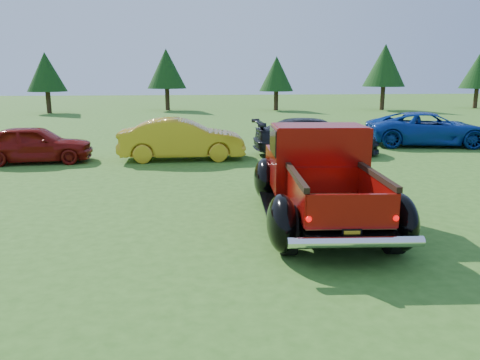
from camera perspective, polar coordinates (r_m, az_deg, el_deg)
The scene contains 11 objects.
ground at distance 9.43m, azimuth 1.59°, elevation -5.64°, with size 120.00×120.00×0.00m, color #33611B.
tree_west at distance 39.37m, azimuth -22.58°, elevation 12.05°, with size 2.94×2.94×4.60m.
tree_mid_left at distance 39.91m, azimuth -8.96°, elevation 13.25°, with size 3.20×3.20×5.00m.
tree_mid_right at distance 39.53m, azimuth 4.47°, elevation 12.77°, with size 2.82×2.82×4.40m.
tree_east at distance 41.66m, azimuth 17.22°, elevation 13.19°, with size 3.46×3.46×5.40m.
tree_far_east at distance 46.75m, azimuth 27.10°, elevation 11.78°, with size 3.07×3.07×4.80m.
pickup_truck at distance 9.97m, azimuth 9.40°, elevation 0.74°, with size 2.81×5.42×1.96m.
show_car_red at distance 17.50m, azimuth -23.72°, elevation 4.04°, with size 1.52×3.77×1.28m, color maroon.
show_car_yellow at distance 16.74m, azimuth -7.10°, elevation 4.96°, with size 1.53×4.40×1.45m, color gold.
show_car_grey at distance 17.82m, azimuth 9.28°, elevation 5.24°, with size 1.92×4.72×1.37m, color black.
show_car_blue at distance 21.48m, azimuth 22.01°, elevation 5.80°, with size 2.34×5.07×1.41m, color navy.
Camera 1 is at (-1.22, -8.86, 2.99)m, focal length 35.00 mm.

